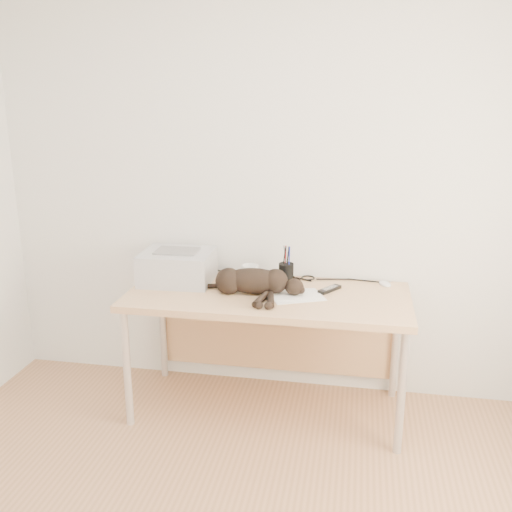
% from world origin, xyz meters
% --- Properties ---
extents(wall_back, '(3.50, 0.00, 3.50)m').
position_xyz_m(wall_back, '(0.00, 1.75, 1.30)').
color(wall_back, white).
rests_on(wall_back, floor).
extents(desk, '(1.60, 0.70, 0.74)m').
position_xyz_m(desk, '(0.00, 1.48, 0.61)').
color(desk, tan).
rests_on(desk, floor).
extents(printer, '(0.43, 0.37, 0.20)m').
position_xyz_m(printer, '(-0.57, 1.51, 0.84)').
color(printer, '#B1B1B6').
rests_on(printer, desk).
extents(papers, '(0.36, 0.30, 0.01)m').
position_xyz_m(papers, '(0.15, 1.38, 0.74)').
color(papers, white).
rests_on(papers, desk).
extents(cat, '(0.69, 0.31, 0.16)m').
position_xyz_m(cat, '(-0.10, 1.37, 0.81)').
color(cat, black).
rests_on(cat, desk).
extents(mug, '(0.15, 0.15, 0.10)m').
position_xyz_m(mug, '(-0.14, 1.59, 0.79)').
color(mug, white).
rests_on(mug, desk).
extents(pen_cup, '(0.09, 0.09, 0.23)m').
position_xyz_m(pen_cup, '(0.08, 1.59, 0.80)').
color(pen_cup, black).
rests_on(pen_cup, desk).
extents(remote_grey, '(0.10, 0.17, 0.02)m').
position_xyz_m(remote_grey, '(-0.10, 1.64, 0.75)').
color(remote_grey, slate).
rests_on(remote_grey, desk).
extents(remote_black, '(0.13, 0.16, 0.02)m').
position_xyz_m(remote_black, '(0.34, 1.50, 0.75)').
color(remote_black, black).
rests_on(remote_black, desk).
extents(mouse, '(0.10, 0.12, 0.03)m').
position_xyz_m(mouse, '(0.66, 1.67, 0.76)').
color(mouse, white).
rests_on(mouse, desk).
extents(cable_tangle, '(1.36, 0.09, 0.01)m').
position_xyz_m(cable_tangle, '(0.00, 1.70, 0.75)').
color(cable_tangle, black).
rests_on(cable_tangle, desk).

